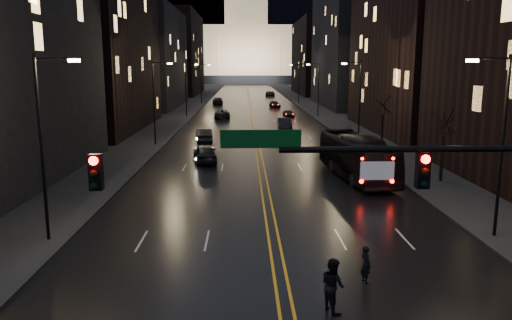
{
  "coord_description": "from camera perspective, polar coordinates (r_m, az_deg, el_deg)",
  "views": [
    {
      "loc": [
        -1.46,
        -13.41,
        8.45
      ],
      "look_at": [
        -0.82,
        12.48,
        3.56
      ],
      "focal_mm": 35.0,
      "sensor_mm": 36.0,
      "label": 1
    }
  ],
  "objects": [
    {
      "name": "road",
      "position": [
        143.66,
        -0.84,
        7.32
      ],
      "size": [
        20.0,
        320.0,
        0.02
      ],
      "primitive_type": "cube",
      "color": "black",
      "rests_on": "ground"
    },
    {
      "name": "sidewalk_left",
      "position": [
        144.2,
        -6.46,
        7.29
      ],
      "size": [
        8.0,
        320.0,
        0.16
      ],
      "primitive_type": "cube",
      "color": "black",
      "rests_on": "ground"
    },
    {
      "name": "sidewalk_right",
      "position": [
        144.48,
        4.77,
        7.33
      ],
      "size": [
        8.0,
        320.0,
        0.16
      ],
      "primitive_type": "cube",
      "color": "black",
      "rests_on": "ground"
    },
    {
      "name": "center_line",
      "position": [
        143.66,
        -0.84,
        7.32
      ],
      "size": [
        0.62,
        320.0,
        0.01
      ],
      "primitive_type": "cube",
      "color": "orange",
      "rests_on": "road"
    },
    {
      "name": "building_left_mid",
      "position": [
        70.4,
        -18.14,
        14.7
      ],
      "size": [
        12.0,
        30.0,
        28.0
      ],
      "primitive_type": "cube",
      "color": "black",
      "rests_on": "ground"
    },
    {
      "name": "building_left_far",
      "position": [
        107.21,
        -12.16,
        11.28
      ],
      "size": [
        12.0,
        34.0,
        20.0
      ],
      "primitive_type": "cube",
      "color": "black",
      "rests_on": "ground"
    },
    {
      "name": "building_left_dist",
      "position": [
        154.69,
        -8.87,
        11.88
      ],
      "size": [
        12.0,
        40.0,
        24.0
      ],
      "primitive_type": "cube",
      "color": "black",
      "rests_on": "ground"
    },
    {
      "name": "building_right_mid",
      "position": [
        107.87,
        10.88,
        12.92
      ],
      "size": [
        12.0,
        34.0,
        26.0
      ],
      "primitive_type": "cube",
      "color": "black",
      "rests_on": "ground"
    },
    {
      "name": "building_right_dist",
      "position": [
        155.06,
        7.05,
        11.55
      ],
      "size": [
        12.0,
        40.0,
        22.0
      ],
      "primitive_type": "cube",
      "color": "black",
      "rests_on": "ground"
    },
    {
      "name": "capitol",
      "position": [
        263.55,
        -1.13,
        12.58
      ],
      "size": [
        90.0,
        50.0,
        58.5
      ],
      "color": "black",
      "rests_on": "ground"
    },
    {
      "name": "traffic_signal",
      "position": [
        15.65,
        26.73,
        -2.82
      ],
      "size": [
        17.29,
        0.45,
        7.0
      ],
      "color": "black",
      "rests_on": "ground"
    },
    {
      "name": "streetlamp_right_near",
      "position": [
        26.64,
        26.05,
        2.34
      ],
      "size": [
        2.13,
        0.25,
        9.0
      ],
      "color": "black",
      "rests_on": "ground"
    },
    {
      "name": "streetlamp_left_near",
      "position": [
        25.43,
        -23.0,
        2.23
      ],
      "size": [
        2.13,
        0.25,
        9.0
      ],
      "color": "black",
      "rests_on": "ground"
    },
    {
      "name": "streetlamp_right_mid",
      "position": [
        54.9,
        11.59,
        6.96
      ],
      "size": [
        2.13,
        0.25,
        9.0
      ],
      "color": "black",
      "rests_on": "ground"
    },
    {
      "name": "streetlamp_left_mid",
      "position": [
        54.32,
        -11.41,
        6.93
      ],
      "size": [
        2.13,
        0.25,
        9.0
      ],
      "color": "black",
      "rests_on": "ground"
    },
    {
      "name": "streetlamp_right_far",
      "position": [
        84.37,
        7.02,
        8.32
      ],
      "size": [
        2.13,
        0.25,
        9.0
      ],
      "color": "black",
      "rests_on": "ground"
    },
    {
      "name": "streetlamp_left_far",
      "position": [
        84.0,
        -7.89,
        8.29
      ],
      "size": [
        2.13,
        0.25,
        9.0
      ],
      "color": "black",
      "rests_on": "ground"
    },
    {
      "name": "streetlamp_right_dist",
      "position": [
        114.12,
        4.82,
        8.96
      ],
      "size": [
        2.13,
        0.25,
        9.0
      ],
      "color": "black",
      "rests_on": "ground"
    },
    {
      "name": "streetlamp_left_dist",
      "position": [
        113.84,
        -6.21,
        8.93
      ],
      "size": [
        2.13,
        0.25,
        9.0
      ],
      "color": "black",
      "rests_on": "ground"
    },
    {
      "name": "tree_right_mid",
      "position": [
        38.45,
        20.74,
        4.14
      ],
      "size": [
        2.4,
        2.4,
        6.65
      ],
      "color": "black",
      "rests_on": "ground"
    },
    {
      "name": "tree_right_far",
      "position": [
        53.54,
        14.34,
        6.16
      ],
      "size": [
        2.4,
        2.4,
        6.65
      ],
      "color": "black",
      "rests_on": "ground"
    },
    {
      "name": "bus",
      "position": [
        38.86,
        11.4,
        0.37
      ],
      "size": [
        3.94,
        11.93,
        3.26
      ],
      "primitive_type": "imported",
      "rotation": [
        0.0,
        0.0,
        0.1
      ],
      "color": "black",
      "rests_on": "ground"
    },
    {
      "name": "oncoming_car_a",
      "position": [
        44.58,
        -5.83,
        0.78
      ],
      "size": [
        2.55,
        5.02,
        1.64
      ],
      "primitive_type": "imported",
      "rotation": [
        0.0,
        0.0,
        3.27
      ],
      "color": "black",
      "rests_on": "ground"
    },
    {
      "name": "oncoming_car_b",
      "position": [
        56.46,
        -5.96,
        2.82
      ],
      "size": [
        2.25,
        4.89,
        1.55
      ],
      "primitive_type": "imported",
      "rotation": [
        0.0,
        0.0,
        3.27
      ],
      "color": "black",
      "rests_on": "ground"
    },
    {
      "name": "oncoming_car_c",
      "position": [
        82.26,
        -3.89,
        5.29
      ],
      "size": [
        2.72,
        5.52,
        1.51
      ],
      "primitive_type": "imported",
      "rotation": [
        0.0,
        0.0,
        3.18
      ],
      "color": "black",
      "rests_on": "ground"
    },
    {
      "name": "oncoming_car_d",
      "position": [
        112.18,
        -4.4,
        6.74
      ],
      "size": [
        2.72,
        5.6,
        1.57
      ],
      "primitive_type": "imported",
      "rotation": [
        0.0,
        0.0,
        3.24
      ],
      "color": "black",
      "rests_on": "ground"
    },
    {
      "name": "receding_car_a",
      "position": [
        66.81,
        3.28,
        4.11
      ],
      "size": [
        1.82,
        4.99,
        1.63
      ],
      "primitive_type": "imported",
      "rotation": [
        0.0,
        0.0,
        -0.02
      ],
      "color": "black",
      "rests_on": "ground"
    },
    {
      "name": "receding_car_b",
      "position": [
        83.71,
        3.73,
        5.31
      ],
      "size": [
        1.95,
        3.89,
        1.27
      ],
      "primitive_type": "imported",
      "rotation": [
        0.0,
        0.0,
        0.12
      ],
      "color": "black",
      "rests_on": "ground"
    },
    {
      "name": "receding_car_c",
      "position": [
        103.63,
        2.15,
        6.36
      ],
      "size": [
        2.38,
        4.68,
        1.3
      ],
      "primitive_type": "imported",
      "rotation": [
        0.0,
        0.0,
        0.13
      ],
      "color": "black",
      "rests_on": "ground"
    },
    {
      "name": "receding_car_d",
      "position": [
        141.76,
        1.62,
        7.58
      ],
      "size": [
        2.86,
        5.77,
        1.57
      ],
      "primitive_type": "imported",
      "rotation": [
        0.0,
        0.0,
        -0.04
      ],
      "color": "black",
      "rests_on": "ground"
    },
    {
      "name": "pedestrian_a",
      "position": [
        20.51,
        12.43,
        -11.59
      ],
      "size": [
        0.52,
        0.64,
        1.52
      ],
      "primitive_type": "imported",
      "rotation": [
        0.0,
        0.0,
        1.9
      ],
      "color": "black",
      "rests_on": "ground"
    },
    {
      "name": "pedestrian_b",
      "position": [
        18.06,
        8.76,
        -13.92
      ],
      "size": [
        0.87,
        1.07,
        1.93
      ],
      "primitive_type": "imported",
      "rotation": [
        0.0,
        0.0,
        2.02
      ],
      "color": "black",
      "rests_on": "ground"
    }
  ]
}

